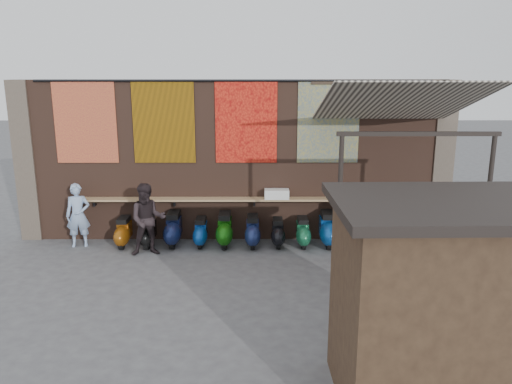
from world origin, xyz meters
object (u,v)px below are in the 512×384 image
at_px(shopper_navy, 403,238).
at_px(shopper_tan, 372,229).
at_px(scooter_stool_0, 124,232).
at_px(diner_left, 78,215).
at_px(scooter_stool_7, 303,232).
at_px(scooter_stool_5, 253,231).
at_px(shopper_grey, 478,243).
at_px(scooter_stool_4, 225,230).
at_px(scooter_stool_6, 278,233).
at_px(scooter_stool_2, 174,229).
at_px(scooter_stool_3, 201,232).
at_px(scooter_stool_1, 148,232).
at_px(diner_right, 148,220).
at_px(scooter_stool_8, 327,229).
at_px(shelf_box, 277,194).
at_px(market_stall, 436,309).

xyz_separation_m(shopper_navy, shopper_tan, (-0.43, 0.93, -0.09)).
relative_size(scooter_stool_0, diner_left, 0.48).
relative_size(scooter_stool_7, diner_left, 0.47).
height_order(scooter_stool_5, shopper_grey, shopper_grey).
relative_size(scooter_stool_4, scooter_stool_5, 1.08).
bearing_deg(scooter_stool_0, shopper_tan, -9.36).
bearing_deg(scooter_stool_4, scooter_stool_6, -1.02).
distance_m(scooter_stool_5, shopper_grey, 5.05).
distance_m(scooter_stool_2, scooter_stool_3, 0.68).
relative_size(scooter_stool_1, diner_right, 0.45).
bearing_deg(scooter_stool_8, shopper_tan, -49.05).
bearing_deg(scooter_stool_4, shopper_navy, -26.89).
distance_m(shelf_box, scooter_stool_6, 0.96).
xyz_separation_m(scooter_stool_3, scooter_stool_8, (3.11, -0.02, 0.08)).
distance_m(shopper_navy, shopper_grey, 1.41).
relative_size(shelf_box, scooter_stool_1, 0.78).
bearing_deg(scooter_stool_7, market_stall, -79.58).
bearing_deg(scooter_stool_1, scooter_stool_0, 178.19).
distance_m(scooter_stool_0, shopper_navy, 6.57).
height_order(scooter_stool_0, shopper_navy, shopper_navy).
xyz_separation_m(scooter_stool_6, shopper_navy, (2.49, -1.90, 0.50)).
bearing_deg(shelf_box, market_stall, -74.60).
relative_size(shelf_box, scooter_stool_0, 0.80).
bearing_deg(diner_right, market_stall, -60.14).
xyz_separation_m(scooter_stool_1, scooter_stool_5, (2.55, 0.01, 0.01)).
distance_m(scooter_stool_0, shopper_grey, 7.98).
height_order(scooter_stool_1, scooter_stool_2, scooter_stool_2).
height_order(scooter_stool_8, shopper_navy, shopper_navy).
height_order(scooter_stool_5, shopper_tan, shopper_tan).
distance_m(scooter_stool_3, scooter_stool_7, 2.51).
bearing_deg(scooter_stool_3, scooter_stool_0, -179.08).
xyz_separation_m(diner_left, shopper_tan, (6.93, -0.99, -0.04)).
relative_size(scooter_stool_3, shopper_grey, 0.40).
bearing_deg(shopper_tan, shopper_navy, -129.40).
xyz_separation_m(shopper_grey, shopper_tan, (-1.76, 1.39, -0.15)).
xyz_separation_m(scooter_stool_1, shopper_tan, (5.23, -0.94, 0.39)).
distance_m(scooter_stool_6, diner_right, 3.14).
bearing_deg(scooter_stool_3, shopper_navy, -23.73).
xyz_separation_m(scooter_stool_0, scooter_stool_3, (1.89, 0.03, -0.01)).
relative_size(scooter_stool_1, scooter_stool_2, 0.88).
bearing_deg(scooter_stool_8, scooter_stool_5, -179.28).
bearing_deg(scooter_stool_1, scooter_stool_6, 0.44).
distance_m(scooter_stool_4, scooter_stool_5, 0.69).
height_order(scooter_stool_0, shopper_grey, shopper_grey).
height_order(scooter_stool_5, shopper_navy, shopper_navy).
relative_size(scooter_stool_2, scooter_stool_8, 0.98).
bearing_deg(scooter_stool_4, diner_right, -160.91).
height_order(scooter_stool_2, shopper_grey, shopper_grey).
bearing_deg(scooter_stool_7, scooter_stool_6, 178.56).
relative_size(scooter_stool_5, shopper_tan, 0.53).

